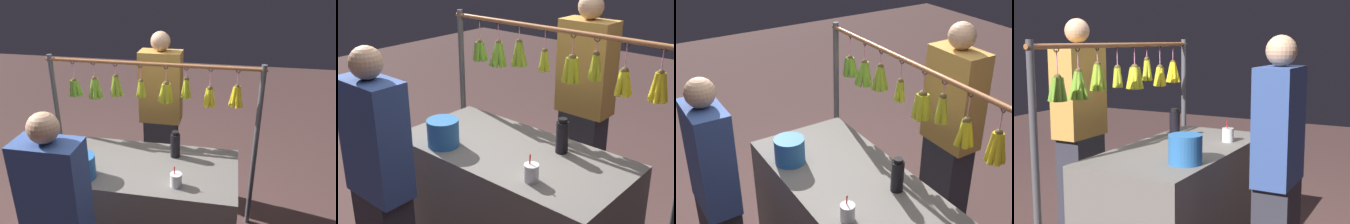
{
  "view_description": "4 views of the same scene",
  "coord_description": "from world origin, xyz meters",
  "views": [
    {
      "loc": [
        -0.64,
        2.22,
        2.27
      ],
      "look_at": [
        -0.23,
        0.0,
        1.28
      ],
      "focal_mm": 36.37,
      "sensor_mm": 36.0,
      "label": 1
    },
    {
      "loc": [
        -1.61,
        1.91,
        2.05
      ],
      "look_at": [
        0.05,
        0.0,
        1.06
      ],
      "focal_mm": 46.96,
      "sensor_mm": 36.0,
      "label": 2
    },
    {
      "loc": [
        -1.98,
        1.27,
        2.48
      ],
      "look_at": [
        0.07,
        0.0,
        1.26
      ],
      "focal_mm": 47.78,
      "sensor_mm": 36.0,
      "label": 3
    },
    {
      "loc": [
        2.87,
        1.52,
        1.55
      ],
      "look_at": [
        -0.03,
        0.0,
        1.05
      ],
      "focal_mm": 51.58,
      "sensor_mm": 36.0,
      "label": 4
    }
  ],
  "objects": [
    {
      "name": "customer_person",
      "position": [
        0.29,
        0.78,
        0.78
      ],
      "size": [
        0.37,
        0.2,
        1.57
      ],
      "color": "#2D2D38",
      "rests_on": "ground"
    },
    {
      "name": "drink_cup",
      "position": [
        -0.33,
        0.22,
        0.86
      ],
      "size": [
        0.09,
        0.09,
        0.16
      ],
      "color": "silver",
      "rests_on": "market_counter"
    },
    {
      "name": "blue_bucket",
      "position": [
        0.38,
        0.24,
        0.9
      ],
      "size": [
        0.2,
        0.2,
        0.18
      ],
      "primitive_type": "cylinder",
      "color": "#2A65AC",
      "rests_on": "market_counter"
    },
    {
      "name": "display_rack",
      "position": [
        0.01,
        -0.45,
        1.14
      ],
      "size": [
        1.88,
        0.13,
        1.55
      ],
      "color": "#4C4C51",
      "rests_on": "ground"
    },
    {
      "name": "water_bottle",
      "position": [
        -0.25,
        -0.18,
        0.92
      ],
      "size": [
        0.08,
        0.08,
        0.23
      ],
      "color": "black",
      "rests_on": "market_counter"
    },
    {
      "name": "vendor_person",
      "position": [
        0.01,
        -0.87,
        0.84
      ],
      "size": [
        0.4,
        0.22,
        1.7
      ],
      "color": "#2D2D38",
      "rests_on": "ground"
    }
  ]
}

